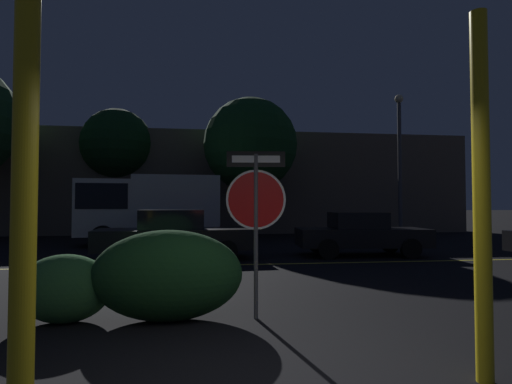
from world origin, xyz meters
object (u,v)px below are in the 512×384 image
object	(u,v)px
yellow_pole_left	(25,184)
passing_car_3	(360,234)
stop_sign	(256,201)
yellow_pole_right	(482,194)
hedge_bush_1	(65,289)
street_lamp	(400,155)
passing_car_2	(175,235)
tree_1	(250,145)
tree_2	(117,144)
delivery_truck	(147,206)
hedge_bush_2	(168,275)

from	to	relation	value
yellow_pole_left	passing_car_3	distance (m)	11.09
stop_sign	yellow_pole_left	size ratio (longest dim) A/B	0.68
yellow_pole_right	stop_sign	bearing A→B (deg)	128.05
hedge_bush_1	street_lamp	bearing A→B (deg)	45.69
stop_sign	passing_car_3	bearing A→B (deg)	63.41
passing_car_2	tree_1	size ratio (longest dim) A/B	0.67
hedge_bush_1	tree_2	bearing A→B (deg)	99.68
stop_sign	yellow_pole_left	distance (m)	3.32
passing_car_2	tree_1	xyz separation A→B (m)	(3.16, 7.84, 3.92)
yellow_pole_right	hedge_bush_1	bearing A→B (deg)	151.25
yellow_pole_right	tree_2	xyz separation A→B (m)	(-7.17, 19.09, 3.24)
passing_car_3	tree_1	size ratio (longest dim) A/B	0.60
yellow_pole_right	passing_car_2	size ratio (longest dim) A/B	0.71
yellow_pole_left	tree_2	world-z (taller)	tree_2
yellow_pole_left	passing_car_2	bearing A→B (deg)	87.83
stop_sign	delivery_truck	size ratio (longest dim) A/B	0.42
hedge_bush_1	tree_2	size ratio (longest dim) A/B	0.18
yellow_pole_left	hedge_bush_2	bearing A→B (deg)	75.57
yellow_pole_right	delivery_truck	world-z (taller)	yellow_pole_right
tree_2	delivery_truck	bearing A→B (deg)	-67.48
hedge_bush_1	hedge_bush_2	xyz separation A→B (m)	(1.36, -0.09, 0.16)
stop_sign	hedge_bush_2	distance (m)	1.58
yellow_pole_left	passing_car_3	size ratio (longest dim) A/B	0.82
tree_1	hedge_bush_1	bearing A→B (deg)	-106.40
hedge_bush_1	yellow_pole_left	bearing A→B (deg)	-77.04
passing_car_3	tree_1	world-z (taller)	tree_1
tree_2	street_lamp	bearing A→B (deg)	-25.75
yellow_pole_left	street_lamp	xyz separation A→B (m)	(9.53, 13.27, 2.05)
delivery_truck	tree_1	size ratio (longest dim) A/B	0.79
passing_car_2	street_lamp	bearing A→B (deg)	109.64
tree_1	tree_2	world-z (taller)	tree_1
yellow_pole_left	hedge_bush_2	distance (m)	3.04
hedge_bush_2	tree_2	bearing A→B (deg)	104.07
delivery_truck	street_lamp	bearing A→B (deg)	-96.15
hedge_bush_1	tree_1	bearing A→B (deg)	73.60
passing_car_2	passing_car_3	xyz separation A→B (m)	(5.74, 0.08, -0.04)
yellow_pole_right	street_lamp	world-z (taller)	street_lamp
tree_1	hedge_bush_2	bearing A→B (deg)	-101.14
hedge_bush_1	tree_1	world-z (taller)	tree_1
yellow_pole_right	passing_car_3	xyz separation A→B (m)	(2.42, 8.75, -0.99)
stop_sign	street_lamp	distance (m)	13.19
street_lamp	yellow_pole_right	bearing A→B (deg)	-114.60
stop_sign	street_lamp	world-z (taller)	street_lamp
yellow_pole_right	delivery_truck	distance (m)	14.05
hedge_bush_2	tree_1	size ratio (longest dim) A/B	0.29
passing_car_3	tree_1	bearing A→B (deg)	-156.96
stop_sign	delivery_truck	bearing A→B (deg)	111.32
yellow_pole_left	tree_2	bearing A→B (deg)	100.16
yellow_pole_left	street_lamp	distance (m)	16.46
yellow_pole_right	tree_1	xyz separation A→B (m)	(-0.16, 16.51, 2.96)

